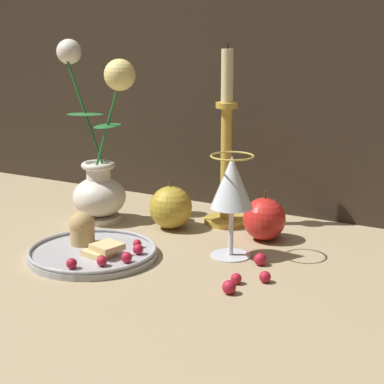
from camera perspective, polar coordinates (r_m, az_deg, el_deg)
name	(u,v)px	position (r m, az deg, el deg)	size (l,w,h in m)	color
ground_plane	(153,245)	(1.10, -3.44, -4.70)	(2.40, 2.40, 0.00)	#9E8966
vase	(99,165)	(1.21, -8.22, 2.36)	(0.18, 0.10, 0.34)	silver
plate_with_pastries	(92,249)	(1.05, -8.89, -5.01)	(0.21, 0.21, 0.07)	#A3A3A8
wine_glass	(232,186)	(1.01, 3.55, 0.50)	(0.07, 0.07, 0.17)	silver
candlestick	(226,159)	(1.18, 3.06, 2.92)	(0.08, 0.08, 0.33)	gold
apple_beside_vase	(171,207)	(1.17, -1.91, -1.39)	(0.08, 0.08, 0.09)	#B2932D
apple_near_glass	(264,219)	(1.12, 6.44, -2.40)	(0.07, 0.07, 0.09)	red
berry_near_plate	(260,259)	(1.01, 6.06, -5.98)	(0.02, 0.02, 0.02)	#AD192D
berry_front_center	(236,279)	(0.94, 3.95, -7.68)	(0.02, 0.02, 0.02)	#AD192D
berry_by_glass_stem	(80,227)	(1.18, -9.93, -3.12)	(0.02, 0.02, 0.02)	#AD192D
berry_under_candlestick	(265,277)	(0.94, 6.51, -7.50)	(0.02, 0.02, 0.02)	#AD192D
berry_far_right	(229,287)	(0.90, 3.31, -8.43)	(0.02, 0.02, 0.02)	#AD192D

